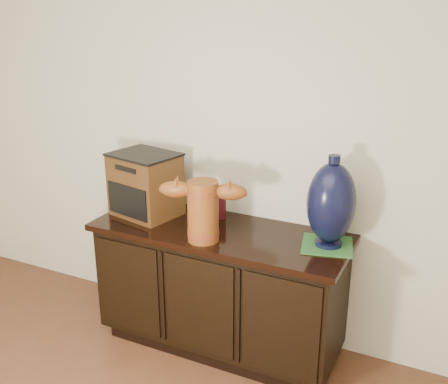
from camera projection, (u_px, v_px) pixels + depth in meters
The scene contains 6 objects.
sideboard at pixel (220, 287), 3.06m from camera, with size 1.46×0.56×0.75m.
terracotta_vessel at pixel (203, 208), 2.75m from camera, with size 0.47×0.22×0.33m.
tv_radio at pixel (145, 184), 3.10m from camera, with size 0.43×0.37×0.38m.
green_mat at pixel (327, 245), 2.74m from camera, with size 0.26×0.26×0.01m, color #295A28.
lamp_base at pixel (331, 203), 2.66m from camera, with size 0.30×0.30×0.48m.
spray_can at pixel (221, 203), 3.08m from camera, with size 0.06×0.06×0.19m.
Camera 1 is at (1.20, -0.19, 1.93)m, focal length 42.00 mm.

